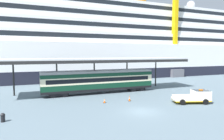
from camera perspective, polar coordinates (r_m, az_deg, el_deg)
The scene contains 9 objects.
ground_plane at distance 25.17m, azimuth 8.74°, elevation -11.83°, with size 400.00×400.00×0.00m, color slate.
cruise_ship at distance 69.85m, azimuth 0.12°, elevation 7.53°, with size 124.27×31.30×31.67m.
platform_canopy at distance 36.01m, azimuth -3.90°, elevation 2.98°, with size 35.73×6.33×6.35m.
train_carriage at distance 35.90m, azimuth -3.65°, elevation -3.07°, with size 20.36×2.81×4.11m.
service_truck at distance 31.20m, azimuth 22.75°, elevation -7.05°, with size 5.57×3.55×2.02m.
traffic_cone_near at distance 29.07m, azimuth -2.18°, elevation -8.88°, with size 0.36×0.36×0.65m.
traffic_cone_mid at distance 30.24m, azimuth 5.10°, elevation -8.23°, with size 0.36×0.36×0.79m.
dockside_crane at distance 66.32m, azimuth 18.30°, elevation 14.26°, with size 13.77×4.40×60.79m.
quay_bollard at distance 24.11m, azimuth -29.06°, elevation -11.84°, with size 0.48×0.48×0.96m.
Camera 1 is at (-12.31, -20.77, 7.12)m, focal length 31.59 mm.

